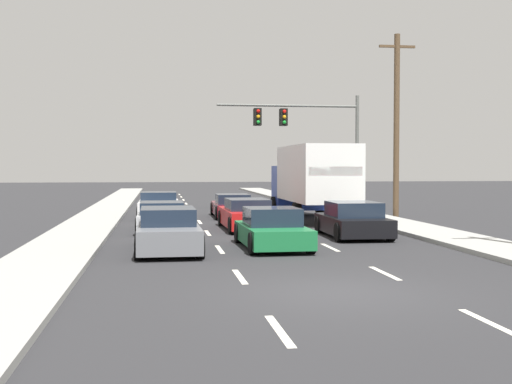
# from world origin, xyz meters

# --- Properties ---
(ground_plane) EXTENTS (140.00, 140.00, 0.00)m
(ground_plane) POSITION_xyz_m (0.00, 25.00, 0.00)
(ground_plane) COLOR #2B2B2D
(sidewalk_right) EXTENTS (2.26, 80.00, 0.14)m
(sidewalk_right) POSITION_xyz_m (6.38, 20.00, 0.07)
(sidewalk_right) COLOR #9E9E99
(sidewalk_right) RESTS_ON ground_plane
(sidewalk_left) EXTENTS (2.26, 80.00, 0.14)m
(sidewalk_left) POSITION_xyz_m (-6.38, 20.00, 0.07)
(sidewalk_left) COLOR #9E9E99
(sidewalk_left) RESTS_ON ground_plane
(lane_markings) EXTENTS (3.54, 57.00, 0.01)m
(lane_markings) POSITION_xyz_m (0.00, 19.60, 0.00)
(lane_markings) COLOR silver
(lane_markings) RESTS_ON ground_plane
(car_white) EXTENTS (2.01, 4.13, 1.28)m
(car_white) POSITION_xyz_m (-3.51, 19.59, 0.59)
(car_white) COLOR white
(car_white) RESTS_ON ground_plane
(car_silver) EXTENTS (1.91, 4.17, 1.15)m
(car_silver) POSITION_xyz_m (-3.39, 12.97, 0.54)
(car_silver) COLOR #B7BABF
(car_silver) RESTS_ON ground_plane
(car_gray) EXTENTS (1.90, 4.58, 1.28)m
(car_gray) POSITION_xyz_m (-3.24, 6.87, 0.59)
(car_gray) COLOR slate
(car_gray) RESTS_ON ground_plane
(car_maroon) EXTENTS (1.88, 4.43, 1.15)m
(car_maroon) POSITION_xyz_m (0.04, 19.70, 0.53)
(car_maroon) COLOR maroon
(car_maroon) RESTS_ON ground_plane
(car_red) EXTENTS (1.92, 4.68, 1.22)m
(car_red) POSITION_xyz_m (-0.07, 13.31, 0.57)
(car_red) COLOR red
(car_red) RESTS_ON ground_plane
(car_green) EXTENTS (1.95, 4.13, 1.23)m
(car_green) POSITION_xyz_m (-0.08, 7.25, 0.55)
(car_green) COLOR #196B38
(car_green) RESTS_ON ground_plane
(box_truck) EXTENTS (2.66, 8.46, 3.41)m
(box_truck) POSITION_xyz_m (3.49, 17.23, 1.99)
(box_truck) COLOR white
(box_truck) RESTS_ON ground_plane
(car_black) EXTENTS (2.04, 4.13, 1.25)m
(car_black) POSITION_xyz_m (3.27, 9.94, 0.57)
(car_black) COLOR black
(car_black) RESTS_ON ground_plane
(traffic_signal_mast) EXTENTS (8.11, 0.69, 6.52)m
(traffic_signal_mast) POSITION_xyz_m (4.32, 24.02, 4.78)
(traffic_signal_mast) COLOR #595B56
(traffic_signal_mast) RESTS_ON ground_plane
(utility_pole_mid) EXTENTS (1.80, 0.28, 8.91)m
(utility_pole_mid) POSITION_xyz_m (7.98, 18.48, 4.59)
(utility_pole_mid) COLOR brown
(utility_pole_mid) RESTS_ON ground_plane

